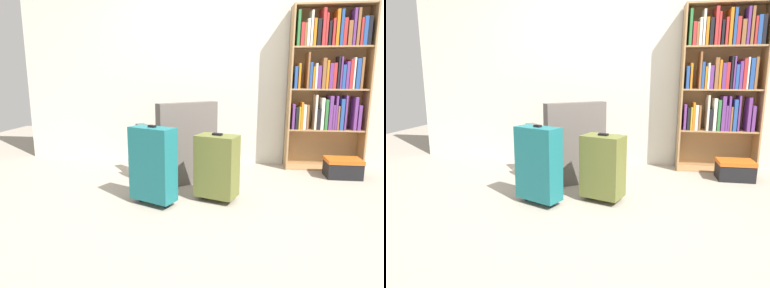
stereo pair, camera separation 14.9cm
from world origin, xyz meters
TOP-DOWN VIEW (x-y plane):
  - ground_plane at (0.00, 0.00)m, footprint 9.26×9.26m
  - back_wall at (0.00, 1.82)m, footprint 5.29×0.10m
  - bookshelf at (1.42, 1.62)m, footprint 0.94×0.27m
  - armchair at (-0.37, 0.99)m, footprint 0.98×0.98m
  - mug at (0.24, 0.93)m, footprint 0.12×0.08m
  - storage_box at (1.57, 1.24)m, footprint 0.40×0.29m
  - suitcase_olive at (0.13, 0.32)m, footprint 0.44×0.36m
  - suitcase_teal at (-0.45, 0.14)m, footprint 0.46×0.35m

SIDE VIEW (x-z plane):
  - ground_plane at x=0.00m, z-range 0.00..0.00m
  - mug at x=0.24m, z-range 0.00..0.10m
  - storage_box at x=1.57m, z-range 0.01..0.23m
  - armchair at x=-0.37m, z-range -0.13..0.77m
  - suitcase_olive at x=0.13m, z-range 0.01..0.67m
  - suitcase_teal at x=-0.45m, z-range 0.01..0.76m
  - bookshelf at x=1.42m, z-range 0.13..2.14m
  - back_wall at x=0.00m, z-range 0.00..2.60m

